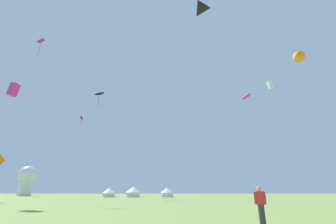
{
  "coord_description": "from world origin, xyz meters",
  "views": [
    {
      "loc": [
        -2.43,
        -4.73,
        1.48
      ],
      "look_at": [
        0.0,
        32.0,
        13.97
      ],
      "focal_mm": 25.17,
      "sensor_mm": 36.0,
      "label": 1
    }
  ],
  "objects": [
    {
      "name": "kite_red_diamond",
      "position": [
        -21.69,
        57.03,
        19.21
      ],
      "size": [
        0.57,
        1.5,
        20.99
      ],
      "color": "red",
      "rests_on": "ground"
    },
    {
      "name": "kite_black_parafoil",
      "position": [
        -17.71,
        57.4,
        27.58
      ],
      "size": [
        3.52,
        3.16,
        28.19
      ],
      "color": "black",
      "rests_on": "ground"
    },
    {
      "name": "kite_black_delta",
      "position": [
        4.63,
        24.96,
        28.72
      ],
      "size": [
        3.83,
        4.05,
        30.39
      ],
      "color": "black",
      "rests_on": "ground"
    },
    {
      "name": "kite_white_box",
      "position": [
        24.32,
        43.06,
        24.85
      ],
      "size": [
        1.6,
        2.84,
        25.86
      ],
      "color": "white",
      "rests_on": "ground"
    },
    {
      "name": "kite_magenta_box",
      "position": [
        -22.2,
        27.05,
        15.11
      ],
      "size": [
        1.4,
        2.69,
        16.13
      ],
      "color": "#E02DA3",
      "rests_on": "ground"
    },
    {
      "name": "kite_orange_delta",
      "position": [
        28.9,
        38.41,
        29.68
      ],
      "size": [
        3.91,
        3.8,
        31.29
      ],
      "color": "orange",
      "rests_on": "ground"
    },
    {
      "name": "kite_magenta_diamond",
      "position": [
        -28.89,
        43.6,
        33.8
      ],
      "size": [
        2.23,
        1.52,
        35.82
      ],
      "color": "#E02DA3",
      "rests_on": "ground"
    },
    {
      "name": "kite_magenta_parafoil",
      "position": [
        20.3,
        47.38,
        23.66
      ],
      "size": [
        3.17,
        3.87,
        24.34
      ],
      "color": "#E02DA3",
      "rests_on": "ground"
    },
    {
      "name": "person_spectator",
      "position": [
        2.69,
        6.79,
        0.85
      ],
      "size": [
        0.57,
        0.28,
        1.73
      ],
      "color": "#2D2D33",
      "rests_on": "ground"
    },
    {
      "name": "festival_tent_right",
      "position": [
        -14.47,
        67.0,
        1.37
      ],
      "size": [
        3.81,
        3.81,
        2.48
      ],
      "color": "white",
      "rests_on": "ground"
    },
    {
      "name": "festival_tent_center",
      "position": [
        -7.65,
        67.0,
        1.57
      ],
      "size": [
        4.36,
        4.36,
        2.83
      ],
      "color": "white",
      "rests_on": "ground"
    },
    {
      "name": "festival_tent_left",
      "position": [
        2.07,
        67.0,
        1.44
      ],
      "size": [
        4.0,
        4.0,
        2.6
      ],
      "color": "white",
      "rests_on": "ground"
    },
    {
      "name": "observatory_dome",
      "position": [
        -49.93,
        91.43,
        6.01
      ],
      "size": [
        6.4,
        6.4,
        10.8
      ],
      "color": "white",
      "rests_on": "ground"
    }
  ]
}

